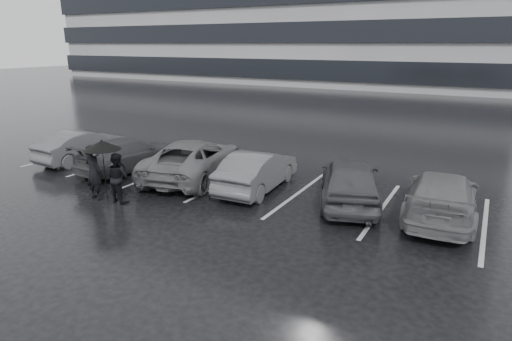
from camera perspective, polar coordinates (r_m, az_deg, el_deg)
The scene contains 11 objects.
ground at distance 12.58m, azimuth -1.63°, elevation -6.04°, with size 160.00×160.00×0.00m, color black.
car_main at distance 13.62m, azimuth 12.41°, elevation -1.34°, with size 1.74×4.33×1.47m, color black.
car_west_a at distance 14.62m, azimuth 0.19°, elevation 0.02°, with size 1.42×4.08×1.35m, color #303032.
car_west_b at distance 16.07m, azimuth -8.35°, elevation 1.56°, with size 2.40×5.19×1.44m, color #434345.
car_west_c at distance 17.68m, azimuth -16.55°, elevation 2.16°, with size 1.80×4.43×1.29m, color black.
car_west_d at distance 19.70m, azimuth -22.13°, elevation 3.11°, with size 1.39×3.99×1.32m, color #303032.
car_east at distance 13.34m, azimuth 23.49°, elevation -3.07°, with size 1.87×4.60×1.34m, color #434345.
pedestrian_left at distance 14.59m, azimuth -20.81°, elevation -0.20°, with size 0.66×0.43×1.80m, color black.
pedestrian_right at distance 14.11m, azimuth -17.94°, elevation -0.90°, with size 0.77×0.60×1.59m, color black.
umbrella at distance 14.21m, azimuth -19.86°, elevation 3.21°, with size 1.16×1.16×1.97m.
stall_stripes at distance 14.99m, azimuth 0.60°, elevation -2.24°, with size 19.72×5.00×0.00m.
Camera 1 is at (5.94, -9.98, 4.85)m, focal length 30.00 mm.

